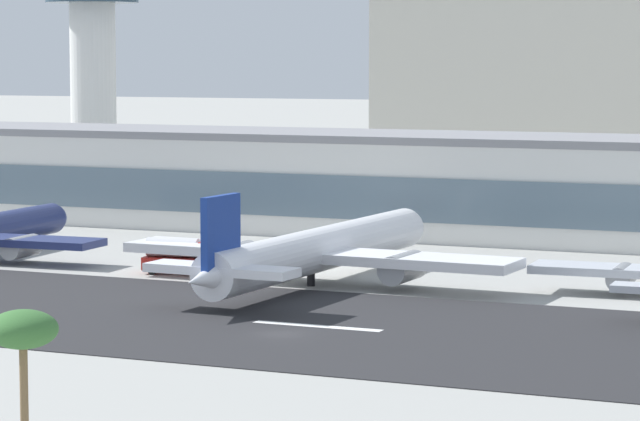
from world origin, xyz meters
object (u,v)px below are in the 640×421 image
at_px(terminal_building, 444,185).
at_px(palm_tree_0, 23,334).
at_px(airliner_navy_tail_gate_1, 312,252).
at_px(service_fuel_truck_1, 182,256).
at_px(control_tower, 93,51).

xyz_separation_m(terminal_building, palm_tree_0, (19.38, -124.81, 2.04)).
bearing_deg(airliner_navy_tail_gate_1, service_fuel_truck_1, 85.17).
distance_m(airliner_navy_tail_gate_1, service_fuel_truck_1, 16.46).
xyz_separation_m(terminal_building, control_tower, (-73.88, 32.23, 17.85)).
relative_size(terminal_building, palm_tree_0, 17.72).
relative_size(airliner_navy_tail_gate_1, service_fuel_truck_1, 5.92).
bearing_deg(control_tower, airliner_navy_tail_gate_1, -46.63).
bearing_deg(airliner_navy_tail_gate_1, palm_tree_0, -165.28).
relative_size(terminal_building, service_fuel_truck_1, 20.24).
xyz_separation_m(service_fuel_truck_1, palm_tree_0, (33.27, -78.31, 6.72)).
bearing_deg(terminal_building, control_tower, 156.43).
distance_m(terminal_building, palm_tree_0, 126.32).
relative_size(airliner_navy_tail_gate_1, palm_tree_0, 5.18).
bearing_deg(airliner_navy_tail_gate_1, control_tower, 45.54).
bearing_deg(terminal_building, service_fuel_truck_1, -106.63).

